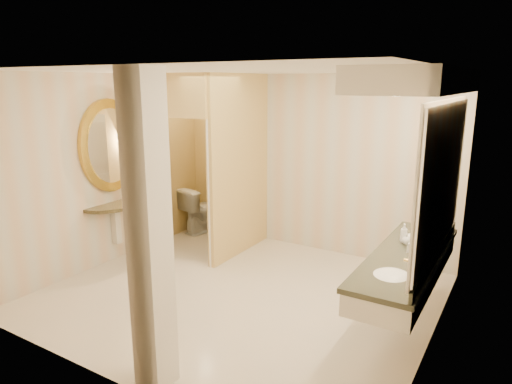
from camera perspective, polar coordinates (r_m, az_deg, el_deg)
floor at (r=5.84m, az=-2.13°, el=-12.63°), size 4.50×4.50×0.00m
ceiling at (r=5.24m, az=-2.40°, el=14.92°), size 4.50×4.50×0.00m
wall_back at (r=7.10m, az=6.67°, el=3.54°), size 4.50×0.02×2.70m
wall_front at (r=3.93m, az=-18.58°, el=-5.35°), size 4.50×0.02×2.70m
wall_left at (r=6.85m, az=-18.19°, el=2.59°), size 0.02×4.00×2.70m
wall_right at (r=4.58m, az=22.00°, el=-2.98°), size 0.02×4.00×2.70m
toilet_closet at (r=6.78m, az=-5.74°, el=3.40°), size 1.50×1.55×2.70m
wall_sconce at (r=6.85m, az=-13.91°, el=6.11°), size 0.14×0.14×0.42m
vanity at (r=4.71m, az=19.39°, el=1.17°), size 0.75×2.39×2.09m
console_shelf at (r=6.86m, az=-17.67°, el=2.59°), size 1.01×1.01×1.96m
pillar at (r=3.83m, az=-13.20°, el=-5.47°), size 0.27×0.27×2.70m
tissue_box at (r=6.89m, az=-15.43°, el=-0.72°), size 0.15×0.15×0.12m
toilet at (r=8.07m, az=-6.68°, el=-2.15°), size 0.61×0.86×0.80m
soap_bottle_a at (r=4.95m, az=18.85°, el=-6.40°), size 0.07×0.07×0.15m
soap_bottle_b at (r=5.18m, az=18.31°, el=-5.61°), size 0.10×0.10×0.12m
soap_bottle_c at (r=5.23m, az=18.01°, el=-4.89°), size 0.10×0.10×0.21m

